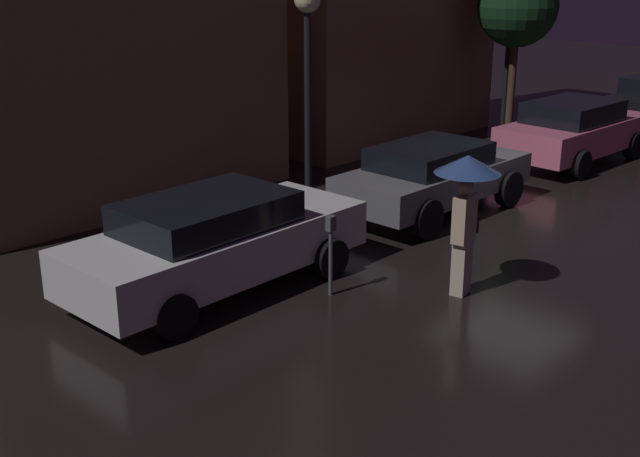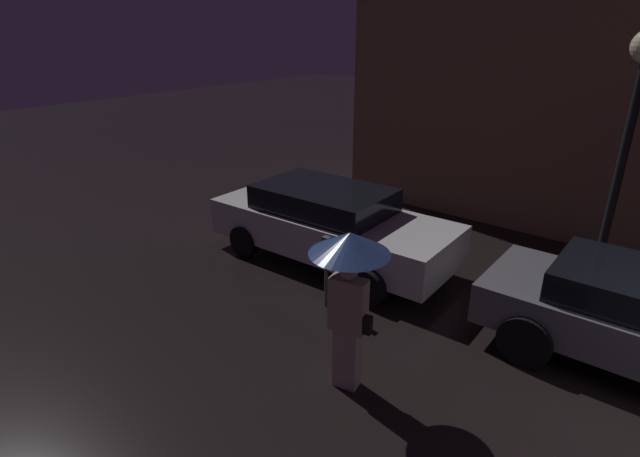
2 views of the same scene
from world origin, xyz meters
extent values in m
cube|color=#8C664C|center=(-4.72, 6.50, 3.42)|extent=(7.08, 3.00, 6.85)
cube|color=silver|center=(-6.09, 1.30, 0.65)|extent=(4.69, 1.92, 0.69)
cube|color=black|center=(-6.27, 1.30, 1.21)|extent=(2.46, 1.64, 0.43)
cylinder|color=black|center=(-4.65, 2.19, 0.31)|extent=(0.61, 0.22, 0.61)
cylinder|color=black|center=(-4.65, 0.42, 0.31)|extent=(0.61, 0.22, 0.61)
cylinder|color=black|center=(-7.52, 2.19, 0.31)|extent=(0.61, 0.22, 0.61)
cylinder|color=black|center=(-7.52, 0.42, 0.31)|extent=(0.61, 0.22, 0.61)
cylinder|color=black|center=(-2.21, 2.13, 0.35)|extent=(0.71, 0.22, 0.71)
cylinder|color=black|center=(-2.21, 0.44, 0.35)|extent=(0.71, 0.22, 0.71)
cube|color=beige|center=(-3.77, -1.37, 0.41)|extent=(0.34, 0.26, 0.81)
cube|color=#D1B293|center=(-3.77, -1.37, 1.15)|extent=(0.47, 0.29, 0.68)
sphere|color=tan|center=(-3.77, -1.37, 1.60)|extent=(0.22, 0.22, 0.22)
cylinder|color=black|center=(-3.77, -1.37, 1.42)|extent=(0.02, 0.02, 0.80)
cone|color=navy|center=(-3.77, -1.37, 1.94)|extent=(0.93, 0.93, 0.26)
cube|color=black|center=(-3.53, -1.37, 0.98)|extent=(0.18, 0.13, 0.22)
cylinder|color=#4C5154|center=(-5.13, -0.06, 0.49)|extent=(0.06, 0.06, 0.98)
cube|color=#4C5154|center=(-5.13, -0.06, 1.09)|extent=(0.12, 0.10, 0.22)
cylinder|color=black|center=(-2.00, 3.57, 1.82)|extent=(0.14, 0.14, 3.64)
camera|label=1|loc=(-12.86, -7.46, 4.71)|focal=45.00mm
camera|label=2|loc=(-0.85, -5.49, 4.20)|focal=28.00mm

